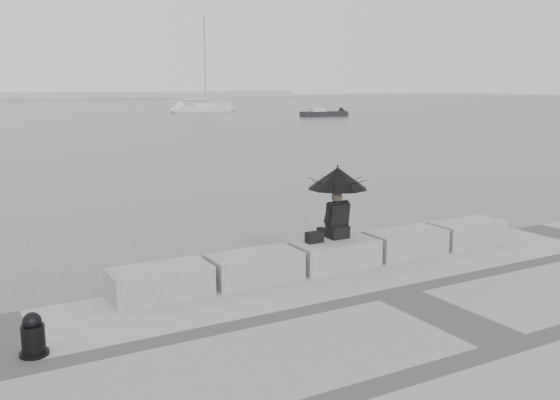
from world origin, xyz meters
TOP-DOWN VIEW (x-y plane):
  - ground at (0.00, 0.00)m, footprint 360.00×360.00m
  - stone_block_far_left at (-3.40, -0.45)m, footprint 1.60×0.80m
  - stone_block_left at (-1.70, -0.45)m, footprint 1.60×0.80m
  - stone_block_centre at (0.00, -0.45)m, footprint 1.60×0.80m
  - stone_block_right at (1.70, -0.45)m, footprint 1.60×0.80m
  - stone_block_far_right at (3.40, -0.45)m, footprint 1.60×0.80m
  - seated_person at (0.17, -0.24)m, footprint 1.14×1.14m
  - bag at (-0.40, -0.34)m, footprint 0.31×0.18m
  - mooring_bollard at (-5.51, -1.76)m, footprint 0.36×0.36m
  - sailboat_right at (27.02, 70.56)m, footprint 7.72×3.18m
  - small_motorboat at (34.78, 52.27)m, footprint 5.80×2.37m

SIDE VIEW (x-z plane):
  - ground at x=0.00m, z-range 0.00..0.00m
  - small_motorboat at x=34.78m, z-range -0.23..0.87m
  - sailboat_right at x=27.02m, z-range -5.92..6.98m
  - mooring_bollard at x=-5.51m, z-range 0.45..1.03m
  - stone_block_far_left at x=-3.40m, z-range 0.50..1.00m
  - stone_block_left at x=-1.70m, z-range 0.50..1.00m
  - stone_block_centre at x=0.00m, z-range 0.50..1.00m
  - stone_block_right at x=1.70m, z-range 0.50..1.00m
  - stone_block_far_right at x=3.40m, z-range 0.50..1.00m
  - bag at x=-0.40m, z-range 1.00..1.20m
  - seated_person at x=0.17m, z-range 1.30..2.69m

